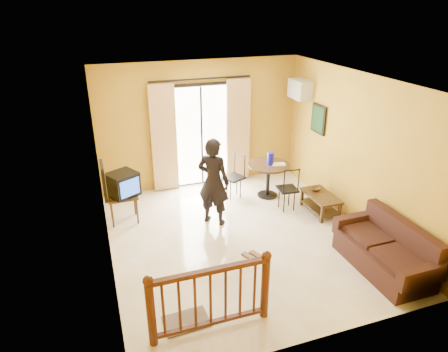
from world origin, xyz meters
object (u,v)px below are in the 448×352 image
object	(u,v)px
standing_person	(213,182)
sofa	(386,252)
coffee_table	(320,201)
television	(123,184)
dining_table	(268,171)

from	to	relation	value
standing_person	sofa	bearing A→B (deg)	175.44
coffee_table	sofa	xyz separation A→B (m)	(0.00, -1.93, 0.05)
television	coffee_table	bearing A→B (deg)	-42.05
dining_table	sofa	distance (m)	3.04
dining_table	standing_person	distance (m)	1.62
sofa	standing_person	world-z (taller)	standing_person
television	sofa	bearing A→B (deg)	-65.56
television	coffee_table	xyz separation A→B (m)	(3.72, -0.93, -0.52)
television	sofa	xyz separation A→B (m)	(3.72, -2.86, -0.47)
television	sofa	distance (m)	4.72
dining_table	coffee_table	world-z (taller)	dining_table
television	dining_table	size ratio (longest dim) A/B	0.74
dining_table	coffee_table	size ratio (longest dim) A/B	1.02
dining_table	sofa	xyz separation A→B (m)	(0.69, -2.95, -0.28)
television	coffee_table	world-z (taller)	television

